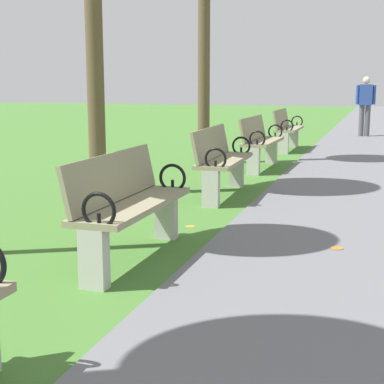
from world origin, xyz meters
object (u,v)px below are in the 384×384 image
park_bench_6 (287,128)px  pedestrian_walking (365,103)px  park_bench_4 (221,159)px  park_bench_3 (129,203)px  park_bench_5 (260,141)px

park_bench_6 → pedestrian_walking: bearing=68.6°
park_bench_4 → park_bench_6: same height
park_bench_4 → pedestrian_walking: 9.68m
park_bench_6 → pedestrian_walking: pedestrian_walking is taller
park_bench_3 → pedestrian_walking: (1.54, 12.53, 0.44)m
park_bench_5 → pedestrian_walking: bearing=77.5°
park_bench_3 → pedestrian_walking: pedestrian_walking is taller
park_bench_6 → park_bench_4: bearing=-90.0°
park_bench_5 → pedestrian_walking: 7.10m
park_bench_3 → park_bench_5: 5.61m
pedestrian_walking → park_bench_5: bearing=-102.5°
park_bench_3 → park_bench_6: size_ratio=1.00×
park_bench_5 → pedestrian_walking: size_ratio=0.99×
park_bench_4 → park_bench_6: (-0.00, 5.63, 0.00)m
park_bench_3 → park_bench_5: (0.00, 5.61, 0.00)m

